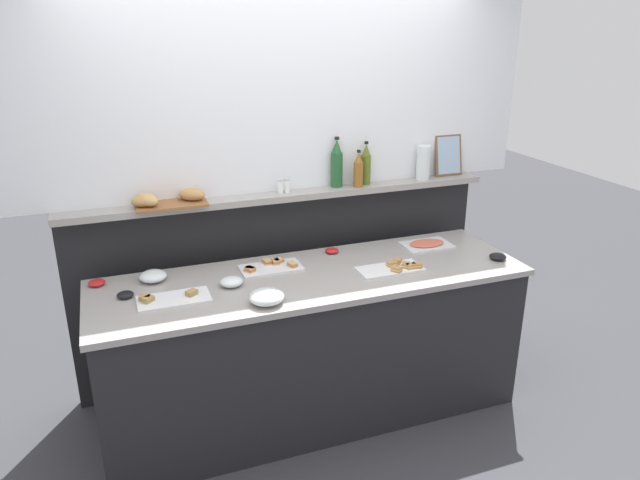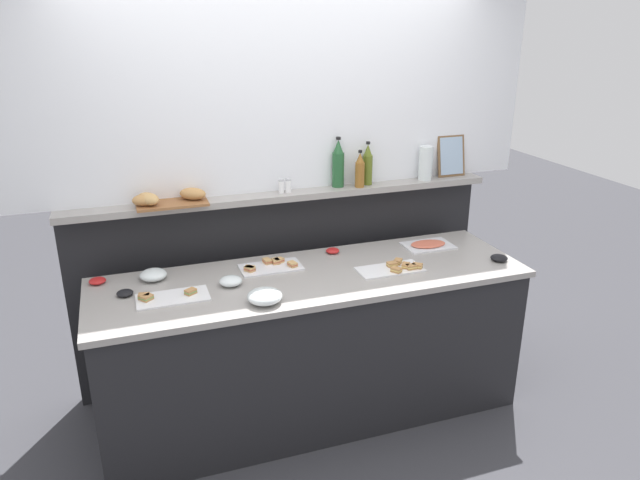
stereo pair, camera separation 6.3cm
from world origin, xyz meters
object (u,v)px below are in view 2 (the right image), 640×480
at_px(condiment_bowl_teal, 125,293).
at_px(vinegar_bottle_amber, 360,171).
at_px(cold_cuts_platter, 428,245).
at_px(framed_picture, 451,156).
at_px(glass_bowl_large, 153,275).
at_px(pepper_shaker, 288,186).
at_px(condiment_bowl_dark, 97,281).
at_px(condiment_bowl_cream, 333,251).
at_px(condiment_bowl_red, 499,258).
at_px(bread_basket, 166,198).
at_px(glass_bowl_small, 231,281).
at_px(sandwich_platter_side, 394,268).
at_px(sandwich_platter_rear, 170,297).
at_px(olive_oil_bottle, 368,165).
at_px(wine_bottle_green, 338,165).
at_px(water_carafe, 426,163).
at_px(glass_bowl_medium, 265,297).
at_px(salt_shaker, 281,186).
at_px(sandwich_platter_front, 270,266).

relative_size(condiment_bowl_teal, vinegar_bottle_amber, 0.36).
bearing_deg(cold_cuts_platter, framed_picture, 45.64).
height_order(glass_bowl_large, pepper_shaker, pepper_shaker).
bearing_deg(condiment_bowl_dark, condiment_bowl_cream, 0.10).
xyz_separation_m(condiment_bowl_red, bread_basket, (-1.85, 0.63, 0.37)).
bearing_deg(glass_bowl_small, pepper_shaker, 44.67).
bearing_deg(condiment_bowl_teal, condiment_bowl_dark, 123.19).
xyz_separation_m(glass_bowl_large, condiment_bowl_teal, (-0.16, -0.16, -0.01)).
bearing_deg(sandwich_platter_side, condiment_bowl_red, -6.89).
height_order(sandwich_platter_rear, condiment_bowl_cream, sandwich_platter_rear).
bearing_deg(condiment_bowl_teal, olive_oil_bottle, 15.43).
bearing_deg(wine_bottle_green, water_carafe, -2.45).
relative_size(condiment_bowl_red, bread_basket, 0.23).
bearing_deg(sandwich_platter_rear, sandwich_platter_side, -1.89).
height_order(sandwich_platter_side, condiment_bowl_cream, sandwich_platter_side).
xyz_separation_m(condiment_bowl_cream, pepper_shaker, (-0.22, 0.20, 0.38)).
distance_m(sandwich_platter_side, framed_picture, 1.03).
xyz_separation_m(glass_bowl_small, wine_bottle_green, (0.80, 0.49, 0.47)).
distance_m(cold_cuts_platter, pepper_shaker, 0.96).
relative_size(sandwich_platter_rear, glass_bowl_medium, 2.05).
distance_m(cold_cuts_platter, condiment_bowl_red, 0.45).
bearing_deg(sandwich_platter_rear, condiment_bowl_teal, 152.73).
xyz_separation_m(condiment_bowl_dark, pepper_shaker, (1.15, 0.20, 0.38)).
xyz_separation_m(condiment_bowl_red, framed_picture, (0.04, 0.68, 0.47)).
distance_m(vinegar_bottle_amber, salt_shaker, 0.51).
relative_size(salt_shaker, water_carafe, 0.39).
xyz_separation_m(sandwich_platter_front, pepper_shaker, (0.20, 0.30, 0.39)).
xyz_separation_m(glass_bowl_medium, wine_bottle_green, (0.68, 0.75, 0.46)).
distance_m(condiment_bowl_dark, bread_basket, 0.59).
bearing_deg(condiment_bowl_red, condiment_bowl_cream, 153.61).
xyz_separation_m(wine_bottle_green, bread_basket, (-1.07, -0.04, -0.11)).
bearing_deg(framed_picture, glass_bowl_large, -171.88).
height_order(vinegar_bottle_amber, framed_picture, framed_picture).
bearing_deg(framed_picture, olive_oil_bottle, -178.15).
height_order(condiment_bowl_cream, condiment_bowl_dark, condiment_bowl_dark).
distance_m(wine_bottle_green, olive_oil_bottle, 0.20).
bearing_deg(pepper_shaker, framed_picture, 1.91).
distance_m(sandwich_platter_side, condiment_bowl_dark, 1.65).
height_order(condiment_bowl_red, olive_oil_bottle, olive_oil_bottle).
distance_m(sandwich_platter_front, bread_basket, 0.71).
distance_m(condiment_bowl_red, water_carafe, 0.80).
bearing_deg(sandwich_platter_side, framed_picture, 41.10).
bearing_deg(olive_oil_bottle, cold_cuts_platter, -45.99).
xyz_separation_m(salt_shaker, bread_basket, (-0.69, -0.01, -0.01)).
height_order(condiment_bowl_cream, vinegar_bottle_amber, vinegar_bottle_amber).
bearing_deg(condiment_bowl_red, sandwich_platter_side, 173.11).
height_order(condiment_bowl_dark, salt_shaker, salt_shaker).
xyz_separation_m(glass_bowl_small, vinegar_bottle_amber, (0.93, 0.43, 0.44)).
relative_size(sandwich_platter_side, olive_oil_bottle, 1.37).
relative_size(condiment_bowl_cream, wine_bottle_green, 0.26).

